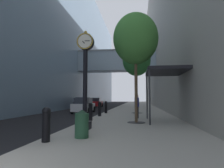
% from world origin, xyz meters
% --- Properties ---
extents(ground_plane, '(110.00, 110.00, 0.00)m').
position_xyz_m(ground_plane, '(0.00, 27.00, 0.00)').
color(ground_plane, black).
rests_on(ground_plane, ground).
extents(sidewalk_right, '(6.54, 80.00, 0.14)m').
position_xyz_m(sidewalk_right, '(3.27, 30.00, 0.07)').
color(sidewalk_right, '#9E998E').
rests_on(sidewalk_right, ground).
extents(building_block_left, '(22.44, 80.00, 25.28)m').
position_xyz_m(building_block_left, '(-11.00, 30.00, 12.60)').
color(building_block_left, '#758EA8').
rests_on(building_block_left, ground).
extents(building_block_right, '(9.00, 80.00, 27.10)m').
position_xyz_m(building_block_right, '(11.04, 30.00, 13.55)').
color(building_block_right, gray).
rests_on(building_block_right, ground).
extents(street_clock, '(0.84, 0.55, 4.87)m').
position_xyz_m(street_clock, '(1.00, 5.88, 2.82)').
color(street_clock, black).
rests_on(street_clock, sidewalk_right).
extents(bollard_nearest, '(0.29, 0.29, 1.19)m').
position_xyz_m(bollard_nearest, '(0.43, 3.09, 0.76)').
color(bollard_nearest, black).
rests_on(bollard_nearest, sidewalk_right).
extents(bollard_third, '(0.29, 0.29, 1.19)m').
position_xyz_m(bollard_third, '(0.43, 9.26, 0.76)').
color(bollard_third, black).
rests_on(bollard_third, sidewalk_right).
extents(bollard_fourth, '(0.29, 0.29, 1.19)m').
position_xyz_m(bollard_fourth, '(0.43, 12.34, 0.76)').
color(bollard_fourth, black).
rests_on(bollard_fourth, sidewalk_right).
extents(bollard_fifth, '(0.29, 0.29, 1.19)m').
position_xyz_m(bollard_fifth, '(0.43, 15.42, 0.76)').
color(bollard_fifth, black).
rests_on(bollard_fifth, sidewalk_right).
extents(street_tree_near, '(2.82, 2.82, 6.85)m').
position_xyz_m(street_tree_near, '(3.46, 8.66, 5.35)').
color(street_tree_near, '#333335').
rests_on(street_tree_near, sidewalk_right).
extents(street_tree_mid_near, '(2.83, 2.83, 6.97)m').
position_xyz_m(street_tree_mid_near, '(3.46, 16.07, 5.46)').
color(street_tree_mid_near, '#333335').
rests_on(street_tree_mid_near, sidewalk_right).
extents(trash_bin, '(0.53, 0.53, 1.05)m').
position_xyz_m(trash_bin, '(1.45, 3.91, 0.68)').
color(trash_bin, '#234C33').
rests_on(trash_bin, sidewalk_right).
extents(pedestrian_walking, '(0.42, 0.42, 1.79)m').
position_xyz_m(pedestrian_walking, '(3.48, 11.26, 1.10)').
color(pedestrian_walking, '#23232D').
rests_on(pedestrian_walking, sidewalk_right).
extents(storefront_awning, '(2.40, 3.60, 3.30)m').
position_xyz_m(storefront_awning, '(5.30, 9.36, 3.28)').
color(storefront_awning, black).
rests_on(storefront_awning, sidewalk_right).
extents(car_red_near, '(2.07, 4.28, 1.67)m').
position_xyz_m(car_red_near, '(-3.90, 30.67, 0.81)').
color(car_red_near, '#AD191E').
rests_on(car_red_near, ground).
extents(car_black_mid, '(2.03, 4.72, 1.72)m').
position_xyz_m(car_black_mid, '(-4.45, 24.23, 0.83)').
color(car_black_mid, black).
rests_on(car_black_mid, ground).
extents(car_white_far, '(2.04, 4.11, 1.66)m').
position_xyz_m(car_white_far, '(-2.40, 17.37, 0.80)').
color(car_white_far, silver).
rests_on(car_white_far, ground).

